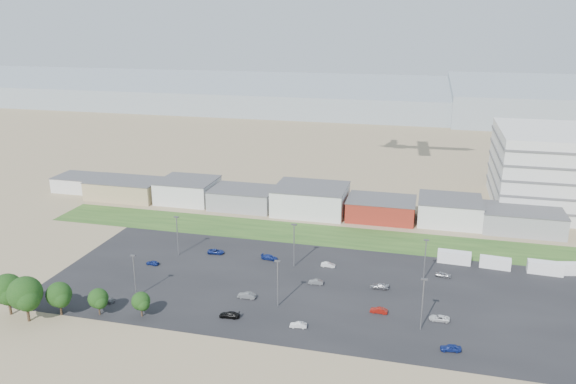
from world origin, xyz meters
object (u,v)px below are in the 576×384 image
(parked_car_0, at_px, (439,318))
(parked_car_12, at_px, (379,286))
(parked_car_5, at_px, (153,263))
(parked_car_9, at_px, (216,252))
(parked_car_2, at_px, (451,348))
(parked_car_3, at_px, (229,315))
(parked_car_1, at_px, (379,310))
(parked_car_8, at_px, (443,275))
(parked_car_6, at_px, (269,257))
(parked_car_7, at_px, (316,282))
(box_trailer_a, at_px, (454,257))
(parked_car_11, at_px, (328,265))
(parked_car_4, at_px, (247,295))
(parked_car_13, at_px, (298,325))
(parked_car_10, at_px, (104,299))
(tree_far_left, at_px, (8,292))

(parked_car_0, relative_size, parked_car_12, 0.99)
(parked_car_5, bearing_deg, parked_car_9, 135.18)
(parked_car_2, distance_m, parked_car_3, 43.25)
(parked_car_1, distance_m, parked_car_12, 11.12)
(parked_car_1, xyz_separation_m, parked_car_8, (13.06, 20.79, 0.01))
(parked_car_6, distance_m, parked_car_12, 29.84)
(parked_car_7, bearing_deg, box_trailer_a, 119.23)
(parked_car_7, distance_m, parked_car_8, 30.37)
(parked_car_9, relative_size, parked_car_11, 1.23)
(parked_car_1, relative_size, parked_car_2, 0.96)
(parked_car_4, distance_m, parked_car_13, 16.37)
(parked_car_5, height_order, parked_car_10, parked_car_10)
(parked_car_2, height_order, parked_car_12, parked_car_2)
(parked_car_1, distance_m, parked_car_10, 58.31)
(parked_car_8, relative_size, parked_car_13, 1.06)
(parked_car_0, height_order, parked_car_9, parked_car_9)
(parked_car_1, relative_size, parked_car_5, 1.11)
(parked_car_0, xyz_separation_m, parked_car_8, (0.99, 20.89, 0.04))
(parked_car_4, xyz_separation_m, parked_car_12, (27.47, 11.65, -0.06))
(parked_car_6, bearing_deg, parked_car_5, 116.84)
(box_trailer_a, xyz_separation_m, parked_car_6, (-44.98, -9.41, -0.88))
(parked_car_1, distance_m, parked_car_8, 24.55)
(box_trailer_a, distance_m, parked_car_2, 40.53)
(parked_car_0, bearing_deg, parked_car_10, -81.25)
(tree_far_left, xyz_separation_m, parked_car_10, (15.61, 9.35, -4.38))
(parked_car_5, distance_m, parked_car_8, 70.22)
(tree_far_left, height_order, parked_car_5, tree_far_left)
(parked_car_3, height_order, parked_car_7, parked_car_3)
(box_trailer_a, xyz_separation_m, parked_car_3, (-44.88, -39.06, -0.89))
(parked_car_2, distance_m, parked_car_4, 43.64)
(parked_car_1, xyz_separation_m, parked_car_4, (-28.42, -0.58, 0.07))
(parked_car_6, relative_size, parked_car_13, 1.27)
(parked_car_4, bearing_deg, parked_car_11, 145.10)
(parked_car_0, distance_m, parked_car_10, 70.23)
(parked_car_11, height_order, parked_car_13, parked_car_11)
(parked_car_8, relative_size, parked_car_9, 0.83)
(parked_car_6, distance_m, parked_car_8, 42.38)
(parked_car_12, bearing_deg, parked_car_2, 32.96)
(parked_car_13, bearing_deg, parked_car_12, 138.70)
(parked_car_9, relative_size, parked_car_10, 0.95)
(parked_car_2, distance_m, parked_car_11, 41.40)
(box_trailer_a, relative_size, parked_car_3, 1.91)
(parked_car_0, xyz_separation_m, parked_car_10, (-69.55, -9.72, 0.09))
(parked_car_12, bearing_deg, tree_far_left, -68.79)
(tree_far_left, bearing_deg, box_trailer_a, 28.87)
(parked_car_0, xyz_separation_m, parked_car_3, (-41.28, -9.19, 0.05))
(parked_car_9, xyz_separation_m, parked_car_13, (28.98, -30.12, -0.04))
(parked_car_6, height_order, parked_car_10, parked_car_10)
(parked_car_10, bearing_deg, tree_far_left, 114.01)
(parked_car_0, relative_size, parked_car_9, 0.95)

